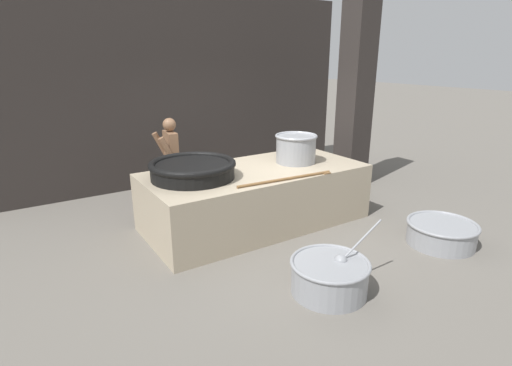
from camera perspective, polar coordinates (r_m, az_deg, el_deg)
name	(u,v)px	position (r m, az deg, el deg)	size (l,w,h in m)	color
ground_plane	(256,222)	(6.53, 0.00, -5.65)	(60.00, 60.00, 0.00)	#666059
back_wall	(180,90)	(8.58, -10.74, 12.95)	(7.93, 0.24, 3.84)	#2D2826
support_pillar	(356,91)	(8.30, 14.04, 12.58)	(0.52, 0.52, 3.84)	#2D2826
hearth_platform	(256,196)	(6.37, 0.00, -1.93)	(3.47, 1.62, 0.90)	tan
giant_wok_near	(193,169)	(5.82, -9.04, 2.04)	(1.25, 1.25, 0.26)	black
stock_pot	(296,148)	(6.62, 5.72, 5.02)	(0.69, 0.69, 0.46)	gray
stirring_paddle	(290,178)	(5.72, 4.83, 0.68)	(1.55, 0.18, 0.04)	brown
cook	(171,161)	(7.04, -12.02, 3.15)	(0.40, 0.61, 1.60)	brown
prep_bowl_vegetables	(330,275)	(4.72, 10.47, -12.79)	(1.18, 0.91, 0.76)	gray
prep_bowl_meat	(441,232)	(6.33, 24.97, -6.38)	(0.98, 0.98, 0.33)	gray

